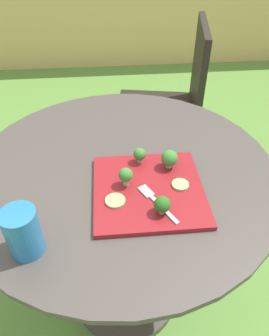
{
  "coord_description": "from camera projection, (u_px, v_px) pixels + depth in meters",
  "views": [
    {
      "loc": [
        -0.03,
        -0.74,
        1.35
      ],
      "look_at": [
        0.03,
        -0.06,
        0.77
      ],
      "focal_mm": 34.83,
      "sensor_mm": 36.0,
      "label": 1
    }
  ],
  "objects": [
    {
      "name": "ground_plane",
      "position": [
        126.0,
        293.0,
        1.44
      ],
      "size": [
        12.0,
        12.0,
        0.0
      ],
      "primitive_type": "plane",
      "color": "#568438"
    },
    {
      "name": "patio_table",
      "position": [
        124.0,
        223.0,
        1.13
      ],
      "size": [
        0.92,
        0.92,
        0.73
      ],
      "color": "#423D38",
      "rests_on": "ground_plane"
    },
    {
      "name": "patio_chair",
      "position": [
        174.0,
        98.0,
        1.71
      ],
      "size": [
        0.51,
        0.51,
        0.9
      ],
      "color": "black",
      "rests_on": "ground_plane"
    },
    {
      "name": "salad_plate",
      "position": [
        148.0,
        190.0,
        0.88
      ],
      "size": [
        0.29,
        0.29,
        0.01
      ],
      "primitive_type": "cube",
      "color": "maroon",
      "rests_on": "patio_table"
    },
    {
      "name": "drinking_glass",
      "position": [
        24.0,
        234.0,
        0.71
      ],
      "size": [
        0.08,
        0.08,
        0.12
      ],
      "color": "#236BA8",
      "rests_on": "patio_table"
    },
    {
      "name": "fork",
      "position": [
        155.0,
        200.0,
        0.84
      ],
      "size": [
        0.09,
        0.14,
        0.0
      ],
      "color": "silver",
      "rests_on": "salad_plate"
    },
    {
      "name": "broccoli_floret_0",
      "position": [
        169.0,
        158.0,
        0.92
      ],
      "size": [
        0.05,
        0.05,
        0.06
      ],
      "color": "#99B770",
      "rests_on": "salad_plate"
    },
    {
      "name": "broccoli_floret_1",
      "position": [
        126.0,
        175.0,
        0.87
      ],
      "size": [
        0.04,
        0.04,
        0.06
      ],
      "color": "#99B770",
      "rests_on": "salad_plate"
    },
    {
      "name": "broccoli_floret_2",
      "position": [
        162.0,
        205.0,
        0.79
      ],
      "size": [
        0.04,
        0.04,
        0.05
      ],
      "color": "#99B770",
      "rests_on": "salad_plate"
    },
    {
      "name": "broccoli_floret_3",
      "position": [
        140.0,
        155.0,
        0.94
      ],
      "size": [
        0.04,
        0.04,
        0.05
      ],
      "color": "#99B770",
      "rests_on": "salad_plate"
    },
    {
      "name": "cucumber_slice_0",
      "position": [
        180.0,
        185.0,
        0.88
      ],
      "size": [
        0.05,
        0.05,
        0.01
      ],
      "primitive_type": "cylinder",
      "color": "#8EB766",
      "rests_on": "salad_plate"
    },
    {
      "name": "cucumber_slice_1",
      "position": [
        115.0,
        201.0,
        0.84
      ],
      "size": [
        0.05,
        0.05,
        0.01
      ],
      "primitive_type": "cylinder",
      "color": "#8EB766",
      "rests_on": "salad_plate"
    }
  ]
}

